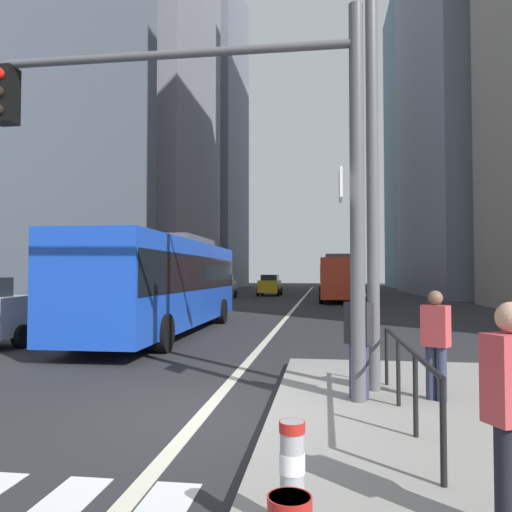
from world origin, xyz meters
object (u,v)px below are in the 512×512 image
object	(u,v)px
car_oncoming_mid	(222,286)
traffic_signal_gantry	(226,142)
pedestrian_walking	(436,339)
city_bus_red_receding	(337,276)
car_receding_near	(332,283)
city_bus_blue_oncoming	(165,280)
pedestrian_waiting	(359,337)
car_receding_far	(336,282)
street_lamp_post	(372,78)
car_oncoming_far	(270,285)
bollard_left	(292,470)

from	to	relation	value
car_oncoming_mid	traffic_signal_gantry	distance (m)	33.62
pedestrian_walking	car_oncoming_mid	bearing A→B (deg)	107.13
city_bus_red_receding	car_receding_near	world-z (taller)	city_bus_red_receding
city_bus_blue_oncoming	pedestrian_walking	distance (m)	11.02
car_receding_near	pedestrian_waiting	bearing A→B (deg)	-90.38
city_bus_red_receding	car_receding_far	distance (m)	28.88
city_bus_blue_oncoming	street_lamp_post	xyz separation A→B (m)	(6.13, -7.95, 3.45)
city_bus_blue_oncoming	pedestrian_walking	bearing A→B (deg)	-50.49
traffic_signal_gantry	street_lamp_post	world-z (taller)	street_lamp_post
pedestrian_waiting	city_bus_blue_oncoming	bearing A→B (deg)	124.44
car_receding_near	city_bus_blue_oncoming	bearing A→B (deg)	-98.97
street_lamp_post	traffic_signal_gantry	bearing A→B (deg)	-161.95
car_oncoming_far	traffic_signal_gantry	xyz separation A→B (m)	(3.51, -38.64, 3.12)
street_lamp_post	car_receding_far	bearing A→B (deg)	89.26
city_bus_red_receding	bollard_left	xyz separation A→B (m)	(-1.20, -34.03, -1.24)
traffic_signal_gantry	bollard_left	bearing A→B (deg)	-71.72
city_bus_red_receding	street_lamp_post	size ratio (longest dim) A/B	1.36
city_bus_blue_oncoming	car_oncoming_far	distance (m)	29.95
traffic_signal_gantry	street_lamp_post	distance (m)	2.70
car_receding_near	pedestrian_walking	bearing A→B (deg)	-89.01
car_oncoming_far	bollard_left	bearing A→B (deg)	-83.57
car_receding_near	pedestrian_walking	distance (m)	47.58
car_oncoming_mid	car_oncoming_far	xyz separation A→B (m)	(3.34, 5.88, -0.00)
bollard_left	pedestrian_waiting	bearing A→B (deg)	79.35
city_bus_blue_oncoming	car_oncoming_mid	world-z (taller)	city_bus_blue_oncoming
car_oncoming_mid	pedestrian_waiting	bearing A→B (deg)	-74.75
pedestrian_walking	city_bus_red_receding	bearing A→B (deg)	91.33
city_bus_blue_oncoming	city_bus_red_receding	distance (m)	22.38
pedestrian_waiting	pedestrian_walking	xyz separation A→B (m)	(1.14, 0.06, -0.03)
car_oncoming_far	bollard_left	world-z (taller)	car_oncoming_far
city_bus_red_receding	street_lamp_post	xyz separation A→B (m)	(-0.17, -29.43, 3.45)
car_oncoming_mid	pedestrian_walking	world-z (taller)	car_oncoming_mid
bollard_left	car_oncoming_mid	bearing A→B (deg)	102.52
car_receding_near	car_receding_far	world-z (taller)	same
street_lamp_post	bollard_left	world-z (taller)	street_lamp_post
city_bus_red_receding	car_oncoming_far	xyz separation A→B (m)	(-5.99, 8.46, -0.85)
car_receding_far	pedestrian_waiting	size ratio (longest dim) A/B	2.56
traffic_signal_gantry	pedestrian_waiting	size ratio (longest dim) A/B	3.59
bollard_left	pedestrian_walking	bearing A→B (deg)	65.07
street_lamp_post	pedestrian_walking	world-z (taller)	street_lamp_post
city_bus_blue_oncoming	city_bus_red_receding	bearing A→B (deg)	73.65
city_bus_blue_oncoming	pedestrian_waiting	size ratio (longest dim) A/B	7.04
city_bus_red_receding	street_lamp_post	world-z (taller)	street_lamp_post
car_oncoming_far	traffic_signal_gantry	bearing A→B (deg)	-84.80
traffic_signal_gantry	street_lamp_post	bearing A→B (deg)	18.05
car_oncoming_far	car_receding_near	bearing A→B (deg)	57.39
city_bus_blue_oncoming	bollard_left	size ratio (longest dim) A/B	14.86
car_oncoming_mid	car_receding_near	xyz separation A→B (m)	(9.20, 15.04, 0.00)
city_bus_blue_oncoming	street_lamp_post	distance (m)	10.62
car_receding_near	bollard_left	distance (m)	51.67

